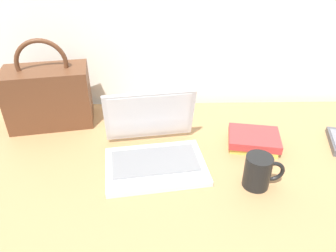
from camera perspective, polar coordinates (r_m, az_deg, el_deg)
name	(u,v)px	position (r m, az deg, el deg)	size (l,w,h in m)	color
desk	(180,160)	(1.07, 2.16, -6.15)	(1.60, 0.76, 0.03)	#A87A4C
laptop	(154,148)	(1.02, -2.62, -3.98)	(0.34, 0.32, 0.21)	silver
coffee_mug	(259,171)	(0.95, 16.03, -7.83)	(0.12, 0.08, 0.10)	black
handbag	(49,95)	(1.26, -20.69, 5.18)	(0.32, 0.21, 0.33)	#59331E
book_stack	(254,140)	(1.13, 15.17, -2.43)	(0.19, 0.16, 0.05)	#D8BF4C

